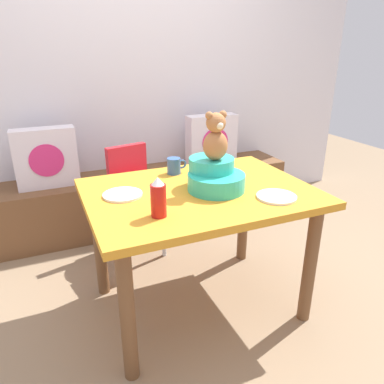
{
  "coord_description": "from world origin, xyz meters",
  "views": [
    {
      "loc": [
        -0.75,
        -1.63,
        1.45
      ],
      "look_at": [
        0.0,
        0.1,
        0.69
      ],
      "focal_mm": 34.05,
      "sensor_mm": 36.0,
      "label": 1
    }
  ],
  "objects_px": {
    "teddy_bear": "(216,137)",
    "coffee_mug": "(174,166)",
    "dining_table": "(199,209)",
    "dinner_plate_far": "(123,195)",
    "ketchup_bottle": "(158,198)",
    "pillow_floral_left": "(46,158)",
    "pillow_floral_right": "(212,140)",
    "book_stack": "(128,170)",
    "infant_seat_teal": "(215,176)",
    "highchair": "(136,186)",
    "dinner_plate_near": "(277,197)"
  },
  "relations": [
    {
      "from": "highchair",
      "to": "coffee_mug",
      "type": "bearing_deg",
      "value": -74.54
    },
    {
      "from": "infant_seat_teal",
      "to": "dinner_plate_far",
      "type": "bearing_deg",
      "value": 168.24
    },
    {
      "from": "pillow_floral_left",
      "to": "infant_seat_teal",
      "type": "relative_size",
      "value": 1.33
    },
    {
      "from": "book_stack",
      "to": "pillow_floral_right",
      "type": "bearing_deg",
      "value": -1.6
    },
    {
      "from": "dinner_plate_near",
      "to": "dinner_plate_far",
      "type": "height_order",
      "value": "same"
    },
    {
      "from": "dinner_plate_near",
      "to": "infant_seat_teal",
      "type": "bearing_deg",
      "value": 134.51
    },
    {
      "from": "book_stack",
      "to": "dining_table",
      "type": "distance_m",
      "value": 1.2
    },
    {
      "from": "pillow_floral_left",
      "to": "infant_seat_teal",
      "type": "bearing_deg",
      "value": -56.28
    },
    {
      "from": "highchair",
      "to": "coffee_mug",
      "type": "xyz_separation_m",
      "value": [
        0.12,
        -0.45,
        0.27
      ]
    },
    {
      "from": "pillow_floral_right",
      "to": "dining_table",
      "type": "bearing_deg",
      "value": -119.0
    },
    {
      "from": "highchair",
      "to": "dinner_plate_near",
      "type": "bearing_deg",
      "value": -65.27
    },
    {
      "from": "infant_seat_teal",
      "to": "coffee_mug",
      "type": "relative_size",
      "value": 2.75
    },
    {
      "from": "teddy_bear",
      "to": "pillow_floral_right",
      "type": "bearing_deg",
      "value": 64.4
    },
    {
      "from": "highchair",
      "to": "dinner_plate_near",
      "type": "height_order",
      "value": "highchair"
    },
    {
      "from": "highchair",
      "to": "dinner_plate_near",
      "type": "distance_m",
      "value": 1.13
    },
    {
      "from": "infant_seat_teal",
      "to": "dinner_plate_far",
      "type": "relative_size",
      "value": 1.65
    },
    {
      "from": "pillow_floral_right",
      "to": "dinner_plate_far",
      "type": "bearing_deg",
      "value": -133.74
    },
    {
      "from": "dining_table",
      "to": "coffee_mug",
      "type": "xyz_separation_m",
      "value": [
        -0.03,
        0.3,
        0.16
      ]
    },
    {
      "from": "pillow_floral_left",
      "to": "teddy_bear",
      "type": "distance_m",
      "value": 1.46
    },
    {
      "from": "teddy_bear",
      "to": "pillow_floral_left",
      "type": "bearing_deg",
      "value": 123.71
    },
    {
      "from": "ketchup_bottle",
      "to": "coffee_mug",
      "type": "bearing_deg",
      "value": 62.42
    },
    {
      "from": "highchair",
      "to": "ketchup_bottle",
      "type": "height_order",
      "value": "ketchup_bottle"
    },
    {
      "from": "book_stack",
      "to": "infant_seat_teal",
      "type": "height_order",
      "value": "infant_seat_teal"
    },
    {
      "from": "ketchup_bottle",
      "to": "dinner_plate_near",
      "type": "distance_m",
      "value": 0.61
    },
    {
      "from": "dinner_plate_far",
      "to": "pillow_floral_right",
      "type": "bearing_deg",
      "value": 46.26
    },
    {
      "from": "dinner_plate_near",
      "to": "pillow_floral_right",
      "type": "bearing_deg",
      "value": 76.64
    },
    {
      "from": "book_stack",
      "to": "ketchup_bottle",
      "type": "distance_m",
      "value": 1.46
    },
    {
      "from": "ketchup_bottle",
      "to": "dining_table",
      "type": "bearing_deg",
      "value": 36.34
    },
    {
      "from": "pillow_floral_right",
      "to": "highchair",
      "type": "xyz_separation_m",
      "value": [
        -0.8,
        -0.42,
        -0.16
      ]
    },
    {
      "from": "highchair",
      "to": "ketchup_bottle",
      "type": "bearing_deg",
      "value": -98.61
    },
    {
      "from": "teddy_bear",
      "to": "coffee_mug",
      "type": "bearing_deg",
      "value": 108.53
    },
    {
      "from": "pillow_floral_left",
      "to": "dining_table",
      "type": "distance_m",
      "value": 1.37
    },
    {
      "from": "book_stack",
      "to": "dinner_plate_near",
      "type": "xyz_separation_m",
      "value": [
        0.41,
        -1.44,
        0.25
      ]
    },
    {
      "from": "pillow_floral_right",
      "to": "dinner_plate_near",
      "type": "relative_size",
      "value": 2.2
    },
    {
      "from": "pillow_floral_right",
      "to": "ketchup_bottle",
      "type": "bearing_deg",
      "value": -124.3
    },
    {
      "from": "pillow_floral_left",
      "to": "dining_table",
      "type": "bearing_deg",
      "value": -58.6
    },
    {
      "from": "pillow_floral_left",
      "to": "pillow_floral_right",
      "type": "relative_size",
      "value": 1.0
    },
    {
      "from": "ketchup_bottle",
      "to": "teddy_bear",
      "type": "bearing_deg",
      "value": 28.06
    },
    {
      "from": "dinner_plate_near",
      "to": "dinner_plate_far",
      "type": "distance_m",
      "value": 0.78
    },
    {
      "from": "dining_table",
      "to": "dinner_plate_near",
      "type": "height_order",
      "value": "dinner_plate_near"
    },
    {
      "from": "pillow_floral_left",
      "to": "dinner_plate_far",
      "type": "bearing_deg",
      "value": -73.64
    },
    {
      "from": "teddy_bear",
      "to": "ketchup_bottle",
      "type": "xyz_separation_m",
      "value": [
        -0.38,
        -0.2,
        -0.19
      ]
    },
    {
      "from": "ketchup_bottle",
      "to": "dinner_plate_near",
      "type": "height_order",
      "value": "ketchup_bottle"
    },
    {
      "from": "highchair",
      "to": "infant_seat_teal",
      "type": "relative_size",
      "value": 2.39
    },
    {
      "from": "book_stack",
      "to": "dining_table",
      "type": "relative_size",
      "value": 0.17
    },
    {
      "from": "pillow_floral_right",
      "to": "ketchup_bottle",
      "type": "xyz_separation_m",
      "value": [
        -0.94,
        -1.38,
        0.15
      ]
    },
    {
      "from": "pillow_floral_right",
      "to": "infant_seat_teal",
      "type": "bearing_deg",
      "value": -115.61
    },
    {
      "from": "book_stack",
      "to": "ketchup_bottle",
      "type": "bearing_deg",
      "value": -97.84
    },
    {
      "from": "pillow_floral_left",
      "to": "dinner_plate_far",
      "type": "relative_size",
      "value": 2.2
    },
    {
      "from": "teddy_bear",
      "to": "dinner_plate_far",
      "type": "height_order",
      "value": "teddy_bear"
    }
  ]
}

